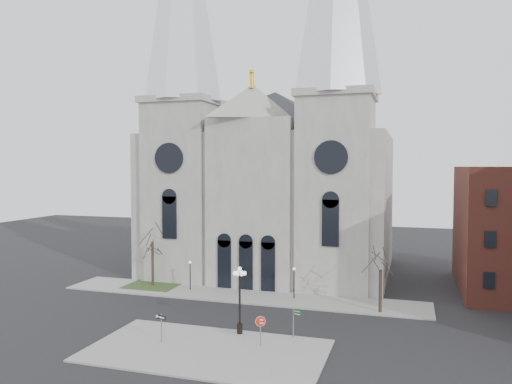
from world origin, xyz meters
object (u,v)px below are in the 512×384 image
(stop_sign, at_px, (260,324))
(street_name_sign, at_px, (294,321))
(globe_lamp, at_px, (240,292))
(one_way_sign, at_px, (161,323))

(stop_sign, xyz_separation_m, street_name_sign, (2.09, 2.56, -0.29))
(stop_sign, distance_m, globe_lamp, 3.83)
(globe_lamp, xyz_separation_m, street_name_sign, (4.58, 0.28, -2.11))
(globe_lamp, bearing_deg, one_way_sign, -142.79)
(globe_lamp, relative_size, street_name_sign, 2.33)
(globe_lamp, xyz_separation_m, one_way_sign, (-5.16, -3.92, -1.96))
(street_name_sign, bearing_deg, one_way_sign, -138.19)
(street_name_sign, bearing_deg, stop_sign, -110.73)
(stop_sign, height_order, globe_lamp, globe_lamp)
(globe_lamp, distance_m, one_way_sign, 6.77)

